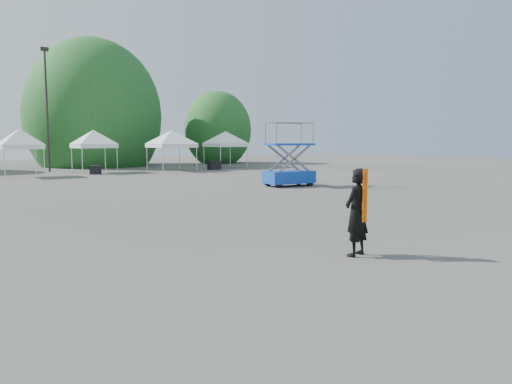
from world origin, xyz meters
TOP-DOWN VIEW (x-y plane):
  - ground at (0.00, 0.00)m, footprint 120.00×120.00m
  - light_pole_east at (3.00, 32.00)m, footprint 0.60×0.25m
  - tree_mid_e at (9.00, 39.00)m, footprint 5.12×5.12m
  - tree_far_e at (22.00, 37.00)m, footprint 3.84×3.84m
  - tent_e at (-0.01, 27.21)m, footprint 3.77×3.77m
  - tent_f at (5.54, 28.68)m, footprint 4.06×4.06m
  - tent_g at (11.55, 27.40)m, footprint 4.57×4.57m
  - tent_h at (17.63, 28.63)m, footprint 4.39×4.39m
  - man at (1.04, -2.65)m, footprint 0.81×0.64m
  - scissor_lift at (10.58, 11.08)m, footprint 2.85×1.65m
  - crate_mid at (5.05, 26.96)m, footprint 1.02×0.91m
  - crate_east at (15.19, 26.64)m, footprint 1.02×0.81m

SIDE VIEW (x-z plane):
  - ground at x=0.00m, z-range 0.00..0.00m
  - crate_mid at x=5.05m, z-range 0.00..0.66m
  - crate_east at x=15.19m, z-range 0.00..0.76m
  - man at x=1.04m, z-range 0.00..1.95m
  - scissor_lift at x=10.58m, z-range 0.01..3.52m
  - tent_e at x=-0.01m, z-range 1.12..5.00m
  - tent_f at x=5.54m, z-range 1.12..5.00m
  - tent_h at x=17.63m, z-range 1.12..5.00m
  - tent_g at x=11.55m, z-range 1.12..5.00m
  - tree_far_e at x=22.00m, z-range 0.70..6.55m
  - tree_mid_e at x=9.00m, z-range 0.94..8.74m
  - light_pole_east at x=3.00m, z-range 0.62..10.42m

